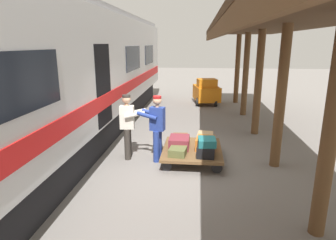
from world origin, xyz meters
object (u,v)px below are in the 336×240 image
(suitcase_black_hardshell, at_px, (206,151))
(porter_in_overalls, at_px, (157,126))
(suitcase_brown_leather, at_px, (180,139))
(suitcase_teal_softside, at_px, (207,142))
(baggage_tug, at_px, (206,92))
(train_car, at_px, (46,80))
(suitcase_olive_duffel, at_px, (178,151))
(suitcase_orange_carryall, at_px, (205,143))
(porter_by_door, at_px, (128,124))
(suitcase_tan_vintage, at_px, (205,138))
(suitcase_burgundy_valise, at_px, (179,142))
(luggage_cart, at_px, (192,150))

(suitcase_black_hardshell, distance_m, porter_in_overalls, 1.39)
(suitcase_brown_leather, relative_size, suitcase_teal_softside, 1.14)
(baggage_tug, bearing_deg, train_car, 60.51)
(suitcase_olive_duffel, height_order, suitcase_orange_carryall, suitcase_orange_carryall)
(suitcase_brown_leather, xyz_separation_m, porter_in_overalls, (0.57, 0.59, 0.51))
(suitcase_orange_carryall, relative_size, suitcase_teal_softside, 1.23)
(suitcase_orange_carryall, bearing_deg, porter_by_door, 0.13)
(train_car, height_order, porter_in_overalls, train_car)
(suitcase_tan_vintage, bearing_deg, suitcase_burgundy_valise, 36.44)
(suitcase_teal_softside, distance_m, porter_in_overalls, 1.35)
(suitcase_teal_softside, distance_m, porter_by_door, 2.10)
(suitcase_burgundy_valise, distance_m, porter_in_overalls, 0.73)
(suitcase_olive_duffel, relative_size, porter_by_door, 0.29)
(suitcase_tan_vintage, bearing_deg, suitcase_teal_softside, 90.95)
(suitcase_olive_duffel, bearing_deg, baggage_tug, -96.32)
(suitcase_tan_vintage, distance_m, porter_by_door, 2.12)
(suitcase_brown_leather, height_order, suitcase_olive_duffel, suitcase_olive_duffel)
(porter_in_overalls, bearing_deg, suitcase_tan_vintage, -154.89)
(suitcase_olive_duffel, xyz_separation_m, suitcase_black_hardshell, (-0.67, -0.00, 0.04))
(suitcase_olive_duffel, distance_m, porter_in_overalls, 0.87)
(suitcase_olive_duffel, distance_m, suitcase_teal_softside, 0.74)
(suitcase_olive_duffel, bearing_deg, train_car, -6.26)
(luggage_cart, distance_m, suitcase_orange_carryall, 0.39)
(luggage_cart, height_order, suitcase_orange_carryall, suitcase_orange_carryall)
(suitcase_teal_softside, bearing_deg, suitcase_brown_leather, -55.42)
(suitcase_tan_vintage, bearing_deg, luggage_cart, 55.89)
(suitcase_brown_leather, distance_m, suitcase_teal_softside, 1.25)
(suitcase_tan_vintage, bearing_deg, suitcase_black_hardshell, 90.00)
(porter_by_door, distance_m, baggage_tug, 7.74)
(suitcase_brown_leather, xyz_separation_m, porter_by_door, (1.34, 0.50, 0.51))
(train_car, xyz_separation_m, suitcase_orange_carryall, (-4.06, -0.13, -1.58))
(suitcase_teal_softside, bearing_deg, train_car, -5.30)
(train_car, bearing_deg, porter_in_overalls, -179.20)
(suitcase_brown_leather, xyz_separation_m, suitcase_burgundy_valise, (0.00, 0.50, 0.06))
(suitcase_brown_leather, relative_size, suitcase_burgundy_valise, 0.86)
(suitcase_orange_carryall, bearing_deg, suitcase_olive_duffel, 36.44)
(train_car, height_order, suitcase_tan_vintage, train_car)
(suitcase_teal_softside, bearing_deg, baggage_tug, -91.33)
(train_car, height_order, suitcase_teal_softside, train_car)
(luggage_cart, xyz_separation_m, suitcase_black_hardshell, (-0.34, 0.50, 0.18))
(porter_in_overalls, relative_size, porter_by_door, 1.00)
(suitcase_burgundy_valise, bearing_deg, porter_by_door, 0.20)
(baggage_tug, bearing_deg, porter_in_overalls, 79.05)
(luggage_cart, height_order, suitcase_black_hardshell, suitcase_black_hardshell)
(train_car, relative_size, porter_in_overalls, 11.59)
(suitcase_teal_softside, height_order, porter_by_door, porter_by_door)
(train_car, xyz_separation_m, suitcase_teal_softside, (-4.08, 0.38, -1.37))
(suitcase_black_hardshell, height_order, suitcase_orange_carryall, suitcase_orange_carryall)
(baggage_tug, bearing_deg, suitcase_black_hardshell, 88.54)
(suitcase_black_hardshell, xyz_separation_m, baggage_tug, (-0.20, -7.91, 0.16))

